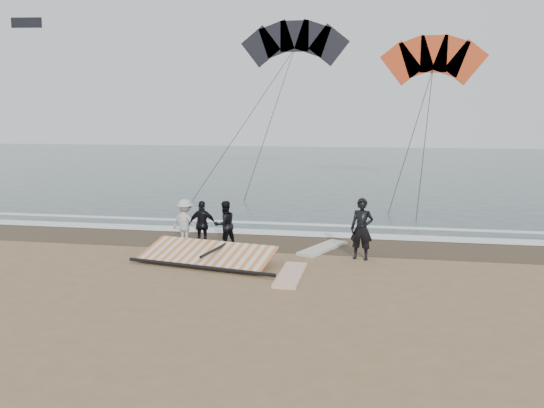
{
  "coord_description": "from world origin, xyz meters",
  "views": [
    {
      "loc": [
        3.19,
        -13.1,
        4.36
      ],
      "look_at": [
        0.35,
        3.0,
        1.6
      ],
      "focal_mm": 35.0,
      "sensor_mm": 36.0,
      "label": 1
    }
  ],
  "objects_px": {
    "board_white": "(291,275)",
    "sail_rig": "(206,255)",
    "man_main": "(362,229)",
    "board_cream": "(323,248)"
  },
  "relations": [
    {
      "from": "man_main",
      "to": "board_white",
      "type": "bearing_deg",
      "value": -120.02
    },
    {
      "from": "board_white",
      "to": "board_cream",
      "type": "bearing_deg",
      "value": 79.88
    },
    {
      "from": "board_cream",
      "to": "man_main",
      "type": "bearing_deg",
      "value": -12.1
    },
    {
      "from": "board_cream",
      "to": "sail_rig",
      "type": "xyz_separation_m",
      "value": [
        -3.32,
        -2.07,
        0.15
      ]
    },
    {
      "from": "man_main",
      "to": "sail_rig",
      "type": "bearing_deg",
      "value": -154.78
    },
    {
      "from": "board_white",
      "to": "board_cream",
      "type": "distance_m",
      "value": 3.14
    },
    {
      "from": "sail_rig",
      "to": "man_main",
      "type": "bearing_deg",
      "value": 13.55
    },
    {
      "from": "man_main",
      "to": "sail_rig",
      "type": "distance_m",
      "value": 4.76
    },
    {
      "from": "board_cream",
      "to": "sail_rig",
      "type": "bearing_deg",
      "value": -122.41
    },
    {
      "from": "board_white",
      "to": "sail_rig",
      "type": "distance_m",
      "value": 2.88
    }
  ]
}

